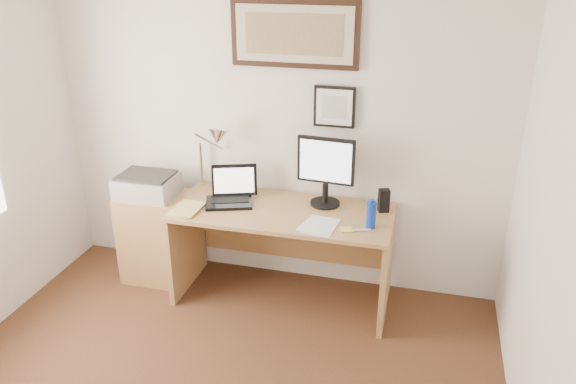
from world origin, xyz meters
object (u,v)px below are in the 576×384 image
(water_bottle, at_px, (371,215))
(lcd_monitor, at_px, (326,168))
(laptop, at_px, (231,194))
(book, at_px, (176,207))
(desk, at_px, (285,233))
(printer, at_px, (147,185))
(side_cabinet, at_px, (156,236))

(water_bottle, relative_size, lcd_monitor, 0.36)
(lcd_monitor, bearing_deg, laptop, -170.44)
(book, height_order, desk, book)
(laptop, xyz_separation_m, lcd_monitor, (0.69, 0.12, 0.23))
(printer, bearing_deg, desk, 2.64)
(lcd_monitor, relative_size, printer, 1.18)
(water_bottle, xyz_separation_m, laptop, (-1.06, 0.17, -0.04))
(laptop, bearing_deg, lcd_monitor, 9.56)
(book, xyz_separation_m, lcd_monitor, (1.04, 0.33, 0.28))
(book, height_order, laptop, laptop)
(side_cabinet, relative_size, printer, 1.66)
(side_cabinet, xyz_separation_m, printer, (-0.02, -0.02, 0.45))
(printer, bearing_deg, book, -31.27)
(water_bottle, xyz_separation_m, book, (-1.42, -0.05, -0.08))
(laptop, distance_m, lcd_monitor, 0.74)
(side_cabinet, bearing_deg, desk, 1.89)
(book, distance_m, laptop, 0.42)
(water_bottle, distance_m, desk, 0.76)
(laptop, bearing_deg, side_cabinet, -179.92)
(side_cabinet, relative_size, book, 2.80)
(desk, relative_size, lcd_monitor, 3.08)
(lcd_monitor, bearing_deg, side_cabinet, -175.03)
(book, bearing_deg, water_bottle, 2.06)
(laptop, relative_size, printer, 0.91)
(side_cabinet, bearing_deg, lcd_monitor, 4.97)
(lcd_monitor, bearing_deg, printer, -174.49)
(lcd_monitor, xyz_separation_m, printer, (-1.37, -0.13, -0.22))
(water_bottle, distance_m, book, 1.42)
(lcd_monitor, distance_m, printer, 1.40)
(book, relative_size, lcd_monitor, 0.50)
(side_cabinet, distance_m, lcd_monitor, 1.52)
(water_bottle, height_order, desk, water_bottle)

